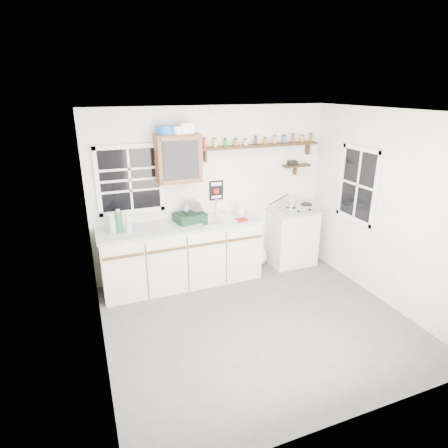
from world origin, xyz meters
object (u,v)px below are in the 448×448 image
(upper_cabinet, at_px, (178,158))
(hotplate, at_px, (299,207))
(dish_rack, at_px, (191,215))
(spice_shelf, at_px, (260,145))
(right_cabinet, at_px, (292,236))
(main_cabinet, at_px, (182,254))

(upper_cabinet, bearing_deg, hotplate, -4.21)
(dish_rack, relative_size, hotplate, 0.77)
(spice_shelf, bearing_deg, dish_rack, -173.24)
(spice_shelf, bearing_deg, hotplate, -18.77)
(right_cabinet, height_order, dish_rack, dish_rack)
(main_cabinet, bearing_deg, dish_rack, 24.71)
(upper_cabinet, xyz_separation_m, dish_rack, (0.14, -0.07, -0.80))
(main_cabinet, bearing_deg, upper_cabinet, 76.32)
(upper_cabinet, bearing_deg, spice_shelf, 3.12)
(spice_shelf, bearing_deg, upper_cabinet, -176.88)
(spice_shelf, distance_m, hotplate, 1.17)
(main_cabinet, relative_size, hotplate, 3.86)
(main_cabinet, relative_size, upper_cabinet, 3.55)
(upper_cabinet, bearing_deg, right_cabinet, -3.76)
(dish_rack, bearing_deg, hotplate, -12.75)
(hotplate, bearing_deg, right_cabinet, 163.52)
(right_cabinet, relative_size, spice_shelf, 0.48)
(spice_shelf, height_order, hotplate, spice_shelf)
(main_cabinet, relative_size, spice_shelf, 1.21)
(spice_shelf, xyz_separation_m, dish_rack, (-1.13, -0.13, -0.91))
(right_cabinet, height_order, spice_shelf, spice_shelf)
(right_cabinet, bearing_deg, hotplate, -14.06)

